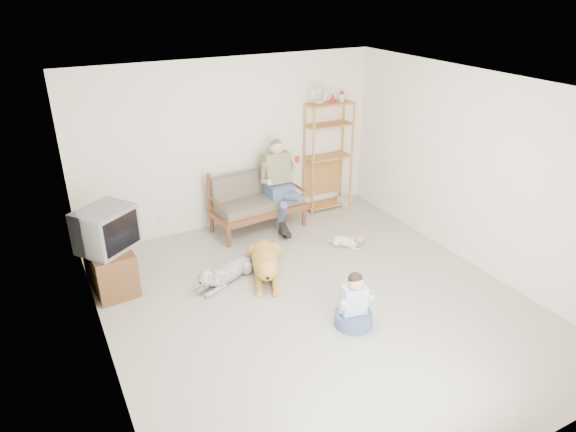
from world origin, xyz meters
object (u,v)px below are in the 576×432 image
loveseat (256,200)px  etagere (328,156)px  tv_stand (110,267)px  golden_retriever (266,262)px

loveseat → etagere: (1.46, 0.18, 0.48)m
tv_stand → etagere: bearing=8.7°
loveseat → etagere: size_ratio=0.71×
loveseat → etagere: etagere is taller
loveseat → tv_stand: loveseat is taller
etagere → tv_stand: bearing=-166.6°
tv_stand → golden_retriever: tv_stand is taller
etagere → golden_retriever: size_ratio=1.51×
golden_retriever → tv_stand: bearing=-176.1°
loveseat → etagere: bearing=1.3°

